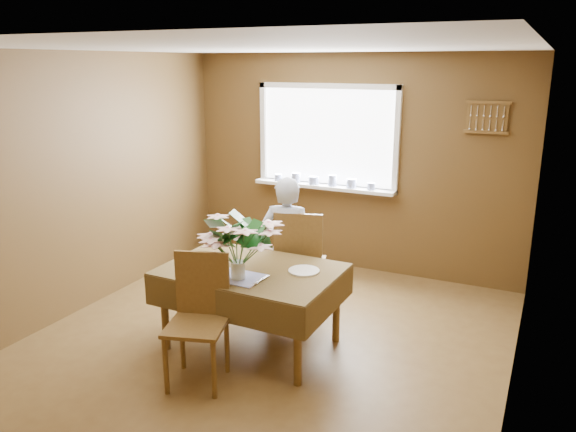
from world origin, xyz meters
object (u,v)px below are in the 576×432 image
at_px(dining_table, 251,278).
at_px(chair_far, 300,260).
at_px(seated_woman, 287,248).
at_px(flower_bouquet, 237,240).
at_px(chair_near, 199,313).

distance_m(dining_table, chair_far, 0.75).
bearing_deg(seated_woman, flower_bouquet, 77.97).
relative_size(chair_far, chair_near, 1.06).
bearing_deg(chair_far, chair_near, 63.71).
height_order(dining_table, chair_far, chair_far).
height_order(dining_table, seated_woman, seated_woman).
distance_m(chair_far, seated_woman, 0.17).
bearing_deg(chair_near, dining_table, 63.31).
bearing_deg(flower_bouquet, dining_table, 95.09).
bearing_deg(chair_near, chair_far, 63.76).
relative_size(chair_far, seated_woman, 0.77).
bearing_deg(chair_near, flower_bouquet, 53.79).
bearing_deg(chair_near, seated_woman, 67.98).
xyz_separation_m(seated_woman, flower_bouquet, (0.01, -0.93, 0.35)).
relative_size(chair_near, seated_woman, 0.72).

